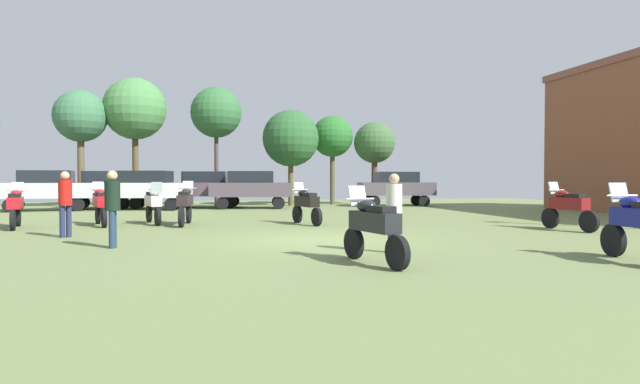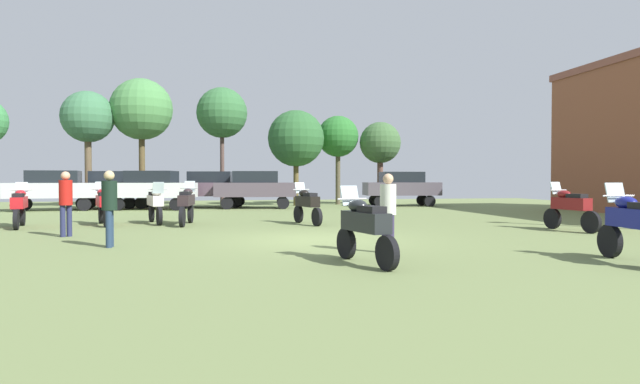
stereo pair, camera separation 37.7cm
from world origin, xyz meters
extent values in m
cube|color=olive|center=(0.00, 0.00, 0.01)|extent=(44.00, 52.00, 0.02)
cylinder|color=black|center=(-3.45, 5.92, 0.36)|extent=(0.19, 0.68, 0.67)
cylinder|color=black|center=(-3.63, 4.28, 0.36)|extent=(0.19, 0.68, 0.67)
cube|color=#2C2124|center=(-3.54, 5.10, 0.87)|extent=(0.51, 1.43, 0.36)
ellipsoid|color=#2C2124|center=(-3.51, 5.42, 1.15)|extent=(0.37, 0.51, 0.24)
cube|color=black|center=(-3.57, 4.86, 1.11)|extent=(0.36, 0.59, 0.12)
cube|color=silver|center=(-3.47, 5.76, 1.33)|extent=(0.37, 0.19, 0.39)
cylinder|color=#B7B7BC|center=(-3.48, 5.66, 1.27)|extent=(0.62, 0.10, 0.04)
cylinder|color=black|center=(-6.55, 6.27, 0.34)|extent=(0.31, 0.65, 0.65)
cylinder|color=black|center=(-6.06, 4.71, 0.34)|extent=(0.31, 0.65, 0.65)
cube|color=#B3141A|center=(-6.31, 5.49, 0.85)|extent=(0.76, 1.43, 0.36)
ellipsoid|color=#B3141A|center=(-6.40, 5.79, 1.13)|extent=(0.45, 0.55, 0.24)
cube|color=black|center=(-6.23, 5.26, 1.09)|extent=(0.45, 0.62, 0.12)
cube|color=silver|center=(-6.50, 6.12, 1.31)|extent=(0.39, 0.25, 0.39)
cylinder|color=#B7B7BC|center=(-6.47, 6.02, 1.25)|extent=(0.60, 0.22, 0.04)
cylinder|color=black|center=(0.36, 5.25, 0.33)|extent=(0.28, 0.63, 0.62)
cylinder|color=black|center=(0.76, 3.80, 0.33)|extent=(0.28, 0.63, 0.62)
cube|color=black|center=(0.56, 4.53, 0.82)|extent=(0.69, 1.33, 0.36)
ellipsoid|color=black|center=(0.48, 4.80, 1.10)|extent=(0.44, 0.55, 0.24)
cube|color=black|center=(0.62, 4.31, 1.06)|extent=(0.44, 0.62, 0.12)
cube|color=silver|center=(0.39, 5.11, 1.28)|extent=(0.39, 0.24, 0.39)
cylinder|color=#B7B7BC|center=(0.42, 5.02, 1.22)|extent=(0.61, 0.20, 0.04)
cylinder|color=black|center=(0.03, -3.24, 0.32)|extent=(0.26, 0.61, 0.60)
cylinder|color=black|center=(0.39, -4.67, 0.32)|extent=(0.26, 0.61, 0.60)
cube|color=black|center=(0.21, -3.95, 0.80)|extent=(0.66, 1.31, 0.36)
ellipsoid|color=black|center=(0.14, -3.68, 1.08)|extent=(0.43, 0.54, 0.24)
cube|color=black|center=(0.26, -4.17, 1.04)|extent=(0.43, 0.62, 0.12)
cube|color=silver|center=(0.06, -3.38, 1.26)|extent=(0.39, 0.24, 0.39)
cylinder|color=#B7B7BC|center=(0.08, -3.47, 1.20)|extent=(0.61, 0.19, 0.04)
cylinder|color=black|center=(-8.95, 5.87, 0.34)|extent=(0.26, 0.65, 0.64)
cylinder|color=black|center=(-8.59, 4.28, 0.34)|extent=(0.26, 0.65, 0.64)
cube|color=#B3171D|center=(-8.77, 5.08, 0.84)|extent=(0.66, 1.43, 0.36)
ellipsoid|color=#B3171D|center=(-8.84, 5.38, 1.12)|extent=(0.42, 0.54, 0.24)
cube|color=black|center=(-8.71, 4.84, 1.08)|extent=(0.42, 0.61, 0.12)
cube|color=silver|center=(-8.92, 5.72, 1.30)|extent=(0.39, 0.23, 0.39)
cylinder|color=#B7B7BC|center=(-8.89, 5.62, 1.24)|extent=(0.61, 0.17, 0.04)
cylinder|color=black|center=(-4.43, 5.06, 0.34)|extent=(0.29, 0.65, 0.64)
cylinder|color=black|center=(-4.88, 6.62, 0.34)|extent=(0.29, 0.65, 0.64)
cube|color=silver|center=(-4.66, 5.84, 0.84)|extent=(0.73, 1.42, 0.36)
ellipsoid|color=silver|center=(-4.57, 5.54, 1.12)|extent=(0.44, 0.55, 0.24)
cube|color=black|center=(-4.72, 6.07, 1.08)|extent=(0.44, 0.62, 0.12)
cube|color=silver|center=(-4.48, 5.21, 1.30)|extent=(0.39, 0.25, 0.39)
cylinder|color=#B7B7BC|center=(-4.50, 5.31, 1.24)|extent=(0.61, 0.21, 0.04)
cylinder|color=black|center=(5.23, -4.09, 0.35)|extent=(0.20, 0.67, 0.66)
cube|color=navy|center=(5.14, -4.84, 0.86)|extent=(0.51, 1.33, 0.36)
ellipsoid|color=navy|center=(5.17, -4.55, 1.14)|extent=(0.37, 0.51, 0.24)
cube|color=silver|center=(5.21, -4.23, 1.32)|extent=(0.38, 0.19, 0.39)
cylinder|color=#B7B7BC|center=(5.20, -4.33, 1.26)|extent=(0.62, 0.11, 0.04)
cylinder|color=black|center=(7.90, 1.50, 0.34)|extent=(0.21, 0.66, 0.65)
cylinder|color=black|center=(8.11, 0.03, 0.34)|extent=(0.21, 0.66, 0.65)
cube|color=maroon|center=(8.01, 0.77, 0.85)|extent=(0.53, 1.30, 0.36)
ellipsoid|color=maroon|center=(7.97, 1.05, 1.13)|extent=(0.38, 0.52, 0.24)
cube|color=black|center=(8.04, 0.55, 1.09)|extent=(0.38, 0.60, 0.12)
cube|color=silver|center=(7.92, 1.36, 1.31)|extent=(0.38, 0.20, 0.39)
cylinder|color=#B7B7BC|center=(7.94, 1.27, 1.25)|extent=(0.62, 0.12, 0.04)
cylinder|color=black|center=(-9.43, 15.52, 0.34)|extent=(0.65, 0.24, 0.64)
cylinder|color=black|center=(-9.38, 16.96, 0.34)|extent=(0.65, 0.24, 0.64)
cylinder|color=black|center=(-6.51, 15.42, 0.34)|extent=(0.65, 0.24, 0.64)
cylinder|color=black|center=(-6.46, 16.86, 0.34)|extent=(0.65, 0.24, 0.64)
cube|color=maroon|center=(-7.95, 16.19, 1.03)|extent=(4.36, 1.95, 0.75)
cube|color=black|center=(-7.95, 16.19, 1.71)|extent=(2.42, 1.67, 0.61)
cylinder|color=black|center=(-7.44, 14.20, 0.34)|extent=(0.67, 0.35, 0.64)
cylinder|color=black|center=(-7.14, 15.61, 0.34)|extent=(0.67, 0.35, 0.64)
cylinder|color=black|center=(-4.58, 13.60, 0.34)|extent=(0.67, 0.35, 0.64)
cylinder|color=black|center=(-4.28, 15.01, 0.34)|extent=(0.67, 0.35, 0.64)
cube|color=silver|center=(-5.86, 14.61, 1.03)|extent=(4.58, 2.64, 0.75)
cube|color=black|center=(-5.86, 14.61, 1.71)|extent=(2.64, 2.04, 0.61)
cylinder|color=black|center=(-4.47, 15.95, 0.34)|extent=(0.67, 0.32, 0.64)
cylinder|color=black|center=(-4.23, 17.37, 0.34)|extent=(0.67, 0.32, 0.64)
cylinder|color=black|center=(-1.58, 15.47, 0.34)|extent=(0.67, 0.32, 0.64)
cylinder|color=black|center=(-1.35, 16.89, 0.34)|extent=(0.67, 0.32, 0.64)
cube|color=#564250|center=(-2.91, 16.42, 1.03)|extent=(4.54, 2.48, 0.75)
cube|color=black|center=(-2.91, 16.42, 1.71)|extent=(2.59, 1.95, 0.61)
cylinder|color=black|center=(-2.06, 14.18, 0.34)|extent=(0.66, 0.28, 0.64)
cylinder|color=black|center=(-1.93, 15.61, 0.34)|extent=(0.66, 0.28, 0.64)
cylinder|color=black|center=(0.85, 13.91, 0.34)|extent=(0.66, 0.28, 0.64)
cylinder|color=black|center=(0.98, 15.35, 0.34)|extent=(0.66, 0.28, 0.64)
cube|color=#4E434E|center=(-0.54, 14.76, 1.03)|extent=(4.45, 2.19, 0.75)
cube|color=black|center=(-0.54, 14.76, 1.71)|extent=(2.50, 1.79, 0.61)
cylinder|color=black|center=(6.47, 14.93, 0.34)|extent=(0.66, 0.27, 0.64)
cylinder|color=black|center=(6.59, 16.37, 0.34)|extent=(0.66, 0.27, 0.64)
cylinder|color=black|center=(9.39, 14.69, 0.34)|extent=(0.66, 0.27, 0.64)
cylinder|color=black|center=(9.50, 16.13, 0.34)|extent=(0.66, 0.27, 0.64)
cube|color=#4E4751|center=(7.99, 15.53, 1.03)|extent=(4.43, 2.15, 0.75)
cube|color=black|center=(7.99, 15.53, 1.71)|extent=(2.49, 1.77, 0.61)
cylinder|color=black|center=(-11.95, 13.91, 0.34)|extent=(0.66, 0.29, 0.64)
cylinder|color=black|center=(-12.11, 15.34, 0.34)|extent=(0.66, 0.29, 0.64)
cylinder|color=black|center=(-9.04, 14.24, 0.34)|extent=(0.66, 0.29, 0.64)
cylinder|color=black|center=(-9.21, 15.67, 0.34)|extent=(0.66, 0.29, 0.64)
cube|color=#B6B8BE|center=(-10.58, 14.79, 1.03)|extent=(4.47, 2.27, 0.75)
cube|color=black|center=(-10.58, 14.79, 1.71)|extent=(2.53, 1.84, 0.61)
cylinder|color=#222647|center=(-6.59, 1.93, 0.45)|extent=(0.14, 0.14, 0.86)
cylinder|color=#222647|center=(-6.46, 2.03, 0.45)|extent=(0.14, 0.14, 0.86)
cylinder|color=#AD1711|center=(-6.52, 1.98, 1.22)|extent=(0.48, 0.48, 0.68)
sphere|color=tan|center=(-6.52, 1.98, 1.68)|extent=(0.23, 0.23, 0.23)
cylinder|color=#20324A|center=(-4.90, -0.64, 0.45)|extent=(0.14, 0.14, 0.85)
cylinder|color=#20324A|center=(-4.89, -0.47, 0.45)|extent=(0.14, 0.14, 0.85)
cylinder|color=black|center=(-4.90, -0.56, 1.21)|extent=(0.35, 0.35, 0.68)
sphere|color=tan|center=(-4.90, -0.56, 1.67)|extent=(0.23, 0.23, 0.23)
cylinder|color=#302946|center=(1.04, -2.58, 0.43)|extent=(0.14, 0.14, 0.82)
cylinder|color=#302946|center=(1.12, -2.73, 0.43)|extent=(0.14, 0.14, 0.82)
cylinder|color=silver|center=(1.08, -2.66, 1.16)|extent=(0.46, 0.46, 0.65)
sphere|color=tan|center=(1.08, -2.66, 1.59)|extent=(0.22, 0.22, 0.22)
cylinder|color=brown|center=(-6.85, 18.19, 2.43)|extent=(0.34, 0.34, 4.82)
sphere|color=#457E42|center=(-6.85, 18.19, 5.64)|extent=(3.52, 3.52, 3.52)
cylinder|color=brown|center=(-9.63, 17.59, 2.23)|extent=(0.37, 0.37, 4.41)
sphere|color=#396B46|center=(-9.63, 17.59, 5.07)|extent=(2.85, 2.85, 2.85)
cylinder|color=brown|center=(4.83, 18.35, 1.86)|extent=(0.30, 0.30, 3.67)
sphere|color=#276728|center=(4.83, 18.35, 4.27)|extent=(2.56, 2.56, 2.56)
cylinder|color=#4D3A34|center=(-2.28, 18.32, 2.45)|extent=(0.25, 0.25, 4.87)
sphere|color=#316335|center=(-2.28, 18.32, 5.56)|extent=(3.00, 3.00, 3.00)
cylinder|color=brown|center=(7.40, 17.77, 1.66)|extent=(0.36, 0.36, 3.28)
sphere|color=#3A5E33|center=(7.40, 17.77, 3.88)|extent=(2.56, 2.56, 2.56)
cylinder|color=brown|center=(2.03, 17.29, 1.64)|extent=(0.31, 0.31, 3.24)
sphere|color=#2A5A2D|center=(2.03, 17.29, 4.02)|extent=(3.35, 3.35, 3.35)
camera|label=1|loc=(-2.77, -12.95, 1.58)|focal=28.90mm
camera|label=2|loc=(-2.40, -13.03, 1.58)|focal=28.90mm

